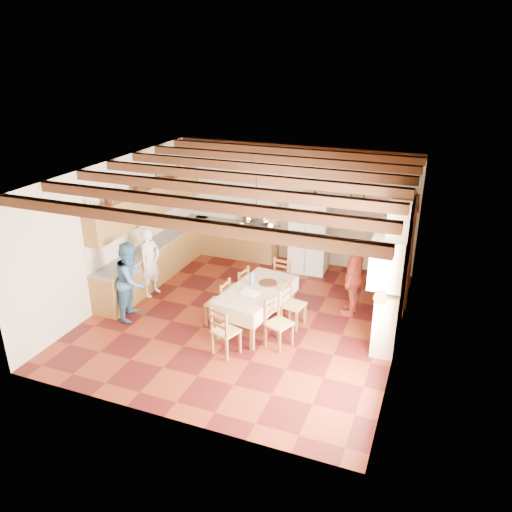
{
  "coord_description": "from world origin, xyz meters",
  "views": [
    {
      "loc": [
        3.45,
        -8.31,
        5.12
      ],
      "look_at": [
        0.1,
        0.3,
        1.25
      ],
      "focal_mm": 35.0,
      "sensor_mm": 36.0,
      "label": 1
    }
  ],
  "objects": [
    {
      "name": "floor",
      "position": [
        0.0,
        0.0,
        -0.01
      ],
      "size": [
        6.0,
        6.5,
        0.02
      ],
      "primitive_type": "cube",
      "color": "#461110",
      "rests_on": "ground"
    },
    {
      "name": "ceiling",
      "position": [
        0.0,
        0.0,
        3.01
      ],
      "size": [
        6.0,
        6.5,
        0.02
      ],
      "primitive_type": "cube",
      "color": "white",
      "rests_on": "ground"
    },
    {
      "name": "wall_back",
      "position": [
        0.0,
        3.26,
        1.5
      ],
      "size": [
        6.0,
        0.02,
        3.0
      ],
      "primitive_type": "cube",
      "color": "beige",
      "rests_on": "ground"
    },
    {
      "name": "wall_front",
      "position": [
        0.0,
        -3.26,
        1.5
      ],
      "size": [
        6.0,
        0.02,
        3.0
      ],
      "primitive_type": "cube",
      "color": "beige",
      "rests_on": "ground"
    },
    {
      "name": "wall_left",
      "position": [
        -3.01,
        0.0,
        1.5
      ],
      "size": [
        0.02,
        6.5,
        3.0
      ],
      "primitive_type": "cube",
      "color": "beige",
      "rests_on": "ground"
    },
    {
      "name": "wall_right",
      "position": [
        3.01,
        0.0,
        1.5
      ],
      "size": [
        0.02,
        6.5,
        3.0
      ],
      "primitive_type": "cube",
      "color": "beige",
      "rests_on": "ground"
    },
    {
      "name": "ceiling_beams",
      "position": [
        0.0,
        0.0,
        2.91
      ],
      "size": [
        6.0,
        6.3,
        0.16
      ],
      "primitive_type": null,
      "color": "#35210F",
      "rests_on": "ground"
    },
    {
      "name": "lower_cabinets_left",
      "position": [
        -2.7,
        1.05,
        0.43
      ],
      "size": [
        0.6,
        4.3,
        0.86
      ],
      "primitive_type": "cube",
      "color": "brown",
      "rests_on": "ground"
    },
    {
      "name": "lower_cabinets_back",
      "position": [
        -1.55,
        2.95,
        0.43
      ],
      "size": [
        2.3,
        0.6,
        0.86
      ],
      "primitive_type": "cube",
      "color": "brown",
      "rests_on": "ground"
    },
    {
      "name": "countertop_left",
      "position": [
        -2.7,
        1.05,
        0.88
      ],
      "size": [
        0.62,
        4.3,
        0.04
      ],
      "primitive_type": "cube",
      "color": "slate",
      "rests_on": "lower_cabinets_left"
    },
    {
      "name": "countertop_back",
      "position": [
        -1.55,
        2.95,
        0.88
      ],
      "size": [
        2.34,
        0.62,
        0.04
      ],
      "primitive_type": "cube",
      "color": "slate",
      "rests_on": "lower_cabinets_back"
    },
    {
      "name": "backsplash_left",
      "position": [
        -2.98,
        1.05,
        1.2
      ],
      "size": [
        0.03,
        4.3,
        0.6
      ],
      "primitive_type": "cube",
      "color": "white",
      "rests_on": "ground"
    },
    {
      "name": "backsplash_back",
      "position": [
        -1.55,
        3.23,
        1.2
      ],
      "size": [
        2.3,
        0.03,
        0.6
      ],
      "primitive_type": "cube",
      "color": "white",
      "rests_on": "ground"
    },
    {
      "name": "upper_cabinets",
      "position": [
        -2.83,
        1.05,
        1.85
      ],
      "size": [
        0.35,
        4.2,
        0.7
      ],
      "primitive_type": "cube",
      "color": "brown",
      "rests_on": "ground"
    },
    {
      "name": "fireplace",
      "position": [
        2.72,
        0.2,
        1.4
      ],
      "size": [
        0.56,
        1.6,
        2.8
      ],
      "primitive_type": null,
      "color": "beige",
      "rests_on": "ground"
    },
    {
      "name": "wall_picture",
      "position": [
        1.55,
        3.23,
        1.85
      ],
      "size": [
        0.34,
        0.03,
        0.42
      ],
      "primitive_type": "cube",
      "color": "black",
      "rests_on": "ground"
    },
    {
      "name": "refrigerator",
      "position": [
        0.55,
        2.74,
        0.89
      ],
      "size": [
        0.91,
        0.76,
        1.77
      ],
      "primitive_type": "cube",
      "rotation": [
        0.0,
        0.0,
        0.03
      ],
      "color": "white",
      "rests_on": "floor"
    },
    {
      "name": "hutch",
      "position": [
        2.75,
        2.06,
        1.1
      ],
      "size": [
        0.59,
        1.25,
        2.2
      ],
      "primitive_type": null,
      "rotation": [
        0.0,
        0.0,
        0.07
      ],
      "color": "#33180D",
      "rests_on": "floor"
    },
    {
      "name": "dining_table",
      "position": [
        0.31,
        -0.23,
        0.72
      ],
      "size": [
        1.2,
        1.96,
        0.81
      ],
      "rotation": [
        0.0,
        0.0,
        -0.14
      ],
      "color": "beige",
      "rests_on": "floor"
    },
    {
      "name": "chandelier",
      "position": [
        0.31,
        -0.23,
        2.25
      ],
      "size": [
        0.47,
        0.47,
        0.03
      ],
      "primitive_type": "torus",
      "color": "black",
      "rests_on": "ground"
    },
    {
      "name": "chair_left_near",
      "position": [
        -0.42,
        -0.45,
        0.48
      ],
      "size": [
        0.42,
        0.44,
        0.96
      ],
      "primitive_type": null,
      "rotation": [
        0.0,
        0.0,
        -1.61
      ],
      "color": "brown",
      "rests_on": "floor"
    },
    {
      "name": "chair_left_far",
      "position": [
        -0.3,
        0.23,
        0.48
      ],
      "size": [
        0.46,
        0.47,
        0.96
      ],
      "primitive_type": null,
      "rotation": [
        0.0,
        0.0,
        -1.71
      ],
      "color": "brown",
      "rests_on": "floor"
    },
    {
      "name": "chair_right_near",
      "position": [
        0.97,
        -0.78,
        0.48
      ],
      "size": [
        0.53,
        0.54,
        0.96
      ],
      "primitive_type": null,
      "rotation": [
        0.0,
        0.0,
        1.19
      ],
      "color": "brown",
      "rests_on": "floor"
    },
    {
      "name": "chair_right_far",
      "position": [
        1.0,
        0.01,
        0.48
      ],
      "size": [
        0.47,
        0.49,
        0.96
      ],
      "primitive_type": null,
      "rotation": [
        0.0,
        0.0,
        1.38
      ],
      "color": "brown",
      "rests_on": "floor"
    },
    {
      "name": "chair_end_near",
      "position": [
        0.17,
        -1.36,
        0.48
      ],
      "size": [
        0.53,
        0.52,
        0.96
      ],
      "primitive_type": null,
      "rotation": [
        0.0,
        0.0,
        2.8
      ],
      "color": "brown",
      "rests_on": "floor"
    },
    {
      "name": "chair_end_far",
      "position": [
        0.41,
        0.84,
        0.48
      ],
      "size": [
        0.46,
        0.44,
        0.96
      ],
      "primitive_type": null,
      "rotation": [
        0.0,
        0.0,
        -0.11
      ],
      "color": "brown",
      "rests_on": "floor"
    },
    {
      "name": "person_man",
      "position": [
        -2.35,
        0.19,
        0.79
      ],
      "size": [
        0.45,
        0.62,
        1.57
      ],
      "primitive_type": "imported",
      "rotation": [
        0.0,
        0.0,
        1.44
      ],
      "color": "white",
      "rests_on": "floor"
    },
    {
      "name": "person_woman_blue",
      "position": [
        -2.16,
        -0.8,
        0.81
      ],
      "size": [
        0.75,
        0.89,
        1.61
      ],
      "primitive_type": "imported",
      "rotation": [
        0.0,
        0.0,
        1.76
      ],
      "color": "teal",
      "rests_on": "floor"
    },
    {
      "name": "person_woman_red",
      "position": [
        1.98,
        0.93,
        0.83
      ],
      "size": [
        0.49,
        1.01,
        1.66
      ],
      "primitive_type": "imported",
      "rotation": [
        0.0,
        0.0,
        -1.66
      ],
      "color": "#B73F2D",
      "rests_on": "floor"
    },
    {
      "name": "microwave",
      "position": [
        -0.96,
        2.95,
        1.05
      ],
      "size": [
        0.62,
        0.49,
        0.3
      ],
      "primitive_type": "imported",
      "rotation": [
        0.0,
        0.0,
        -0.24
      ],
      "color": "silver",
      "rests_on": "countertop_back"
    },
    {
      "name": "fridge_vase",
      "position": [
        0.63,
        2.74,
        1.91
      ],
      "size": [
        0.28,
        0.28,
        0.28
      ],
      "primitive_type": "imported",
      "rotation": [
        0.0,
        0.0,
        0.03
      ],
      "color": "#33180D",
      "rests_on": "refrigerator"
    }
  ]
}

